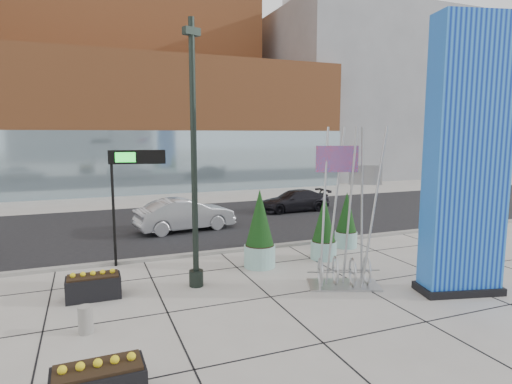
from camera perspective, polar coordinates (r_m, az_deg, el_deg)
name	(u,v)px	position (r m, az deg, el deg)	size (l,w,h in m)	color
ground	(227,290)	(13.42, -3.83, -12.91)	(160.00, 160.00, 0.00)	#9E9991
street_asphalt	(168,225)	(22.79, -11.62, -4.37)	(80.00, 12.00, 0.02)	black
curb_edge	(196,254)	(17.06, -8.02, -8.21)	(80.00, 0.30, 0.12)	gray
tower_podium	(143,125)	(39.27, -14.84, 8.61)	(34.00, 10.00, 11.00)	#AE6032
tower_glass_front	(152,163)	(34.57, -13.70, 3.83)	(34.00, 0.60, 5.00)	#8CA5B2
building_grey_parking	(352,98)	(53.30, 12.67, 12.15)	(20.00, 18.00, 18.00)	slate
blue_pylon	(466,163)	(13.82, 26.23, 3.49)	(2.61, 1.62, 8.07)	#0B29AA
lamp_post	(194,181)	(13.10, -8.22, 1.43)	(0.55, 0.44, 8.08)	black
public_art_sculpture	(345,245)	(13.63, 11.79, -6.97)	(2.44, 1.82, 4.98)	#B4B6B9
concrete_bollard	(86,320)	(11.39, -21.77, -15.52)	(0.34, 0.34, 0.67)	gray
overhead_street_sign	(132,167)	(15.88, -16.14, 3.28)	(1.96, 0.53, 4.17)	black
round_planter_east	(346,221)	(18.34, 11.96, -3.80)	(0.94, 0.94, 2.35)	#98CCC4
round_planter_mid	(324,229)	(16.44, 9.05, -4.89)	(0.98, 0.98, 2.45)	#98CCC4
round_planter_west	(260,230)	(15.25, 0.50, -5.14)	(1.12, 1.12, 2.81)	#98CCC4
box_planter_north	(94,286)	(13.50, -20.85, -11.58)	(1.51, 0.76, 0.83)	black
box_planter_south	(99,384)	(8.63, -20.22, -22.90)	(1.60, 0.82, 0.87)	black
car_silver_mid	(185,215)	(21.30, -9.43, -3.02)	(1.67, 4.80, 1.58)	#A7A9AF
car_dark_east	(294,201)	(26.42, 5.11, -1.18)	(1.80, 4.44, 1.29)	black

